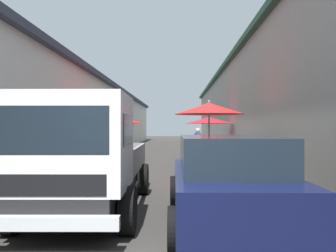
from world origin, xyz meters
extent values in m
plane|color=#33302D|center=(13.50, 0.00, 0.00)|extent=(90.00, 90.00, 0.00)
cube|color=silver|center=(15.75, 6.97, 2.02)|extent=(49.50, 7.00, 4.03)
cube|color=#383D4C|center=(15.75, 6.97, 4.15)|extent=(49.80, 7.50, 0.24)
cube|color=#A39E93|center=(15.75, -6.97, 2.61)|extent=(49.50, 7.00, 5.22)
cube|color=#284C38|center=(15.75, -6.97, 5.34)|extent=(49.80, 7.50, 0.24)
cylinder|color=#9E9EA3|center=(10.89, 2.01, 1.09)|extent=(0.06, 0.06, 2.17)
cone|color=red|center=(10.89, 2.01, 1.96)|extent=(2.25, 2.25, 0.42)
sphere|color=#9E9EA3|center=(10.89, 2.01, 2.21)|extent=(0.07, 0.07, 0.07)
cube|color=brown|center=(10.75, 2.20, 0.39)|extent=(0.92, 0.77, 0.79)
sphere|color=orange|center=(10.95, 1.97, 0.83)|extent=(0.09, 0.09, 0.09)
sphere|color=orange|center=(10.99, 2.02, 0.83)|extent=(0.09, 0.09, 0.09)
sphere|color=orange|center=(11.00, 2.40, 0.83)|extent=(0.09, 0.09, 0.09)
sphere|color=orange|center=(11.02, 2.28, 0.83)|extent=(0.09, 0.09, 0.09)
cylinder|color=#9E9EA3|center=(15.99, -2.19, 1.07)|extent=(0.06, 0.06, 2.14)
cone|color=red|center=(15.99, -2.19, 1.97)|extent=(2.51, 2.51, 0.34)
sphere|color=#9E9EA3|center=(15.99, -2.19, 2.18)|extent=(0.07, 0.07, 0.07)
cube|color=brown|center=(16.16, -2.34, 0.41)|extent=(0.95, 0.79, 0.82)
sphere|color=orange|center=(16.08, -2.23, 0.87)|extent=(0.09, 0.09, 0.09)
sphere|color=orange|center=(16.25, -2.24, 0.87)|extent=(0.09, 0.09, 0.09)
sphere|color=orange|center=(16.41, -2.38, 0.87)|extent=(0.09, 0.09, 0.09)
sphere|color=orange|center=(15.88, -2.09, 0.87)|extent=(0.09, 0.09, 0.09)
sphere|color=orange|center=(16.07, -2.17, 0.87)|extent=(0.09, 0.09, 0.09)
cylinder|color=#9E9EA3|center=(8.06, -1.50, 1.18)|extent=(0.06, 0.06, 2.35)
cone|color=red|center=(8.06, -1.50, 2.17)|extent=(2.14, 2.14, 0.35)
sphere|color=#9E9EA3|center=(8.06, -1.50, 2.39)|extent=(0.07, 0.07, 0.07)
cube|color=brown|center=(7.89, -1.33, 0.40)|extent=(0.77, 0.57, 0.79)
sphere|color=orange|center=(8.15, -1.22, 0.84)|extent=(0.09, 0.09, 0.09)
sphere|color=orange|center=(7.77, -1.18, 0.84)|extent=(0.09, 0.09, 0.09)
sphere|color=orange|center=(7.93, -1.31, 0.84)|extent=(0.09, 0.09, 0.09)
sphere|color=orange|center=(7.63, -1.18, 0.84)|extent=(0.09, 0.09, 0.09)
sphere|color=orange|center=(7.66, -1.51, 0.84)|extent=(0.09, 0.09, 0.09)
cube|color=#0F1438|center=(3.10, -1.36, 0.57)|extent=(3.92, 1.76, 0.64)
cube|color=#19232D|center=(2.95, -1.36, 1.17)|extent=(2.36, 1.54, 0.56)
cube|color=black|center=(5.01, -1.34, 0.35)|extent=(0.12, 1.65, 0.20)
cube|color=silver|center=(5.02, -0.75, 0.63)|extent=(0.06, 0.24, 0.14)
cube|color=silver|center=(5.03, -1.92, 0.63)|extent=(0.06, 0.24, 0.14)
cylinder|color=black|center=(4.42, -0.48, 0.30)|extent=(0.60, 0.21, 0.60)
cylinder|color=black|center=(4.43, -2.20, 0.30)|extent=(0.60, 0.21, 0.60)
cylinder|color=black|center=(1.76, -0.51, 0.30)|extent=(0.60, 0.21, 0.60)
cylinder|color=black|center=(1.78, -2.23, 0.30)|extent=(0.60, 0.21, 0.60)
cube|color=black|center=(4.13, 1.12, 0.50)|extent=(4.84, 1.60, 0.36)
cube|color=silver|center=(2.49, 1.08, 1.38)|extent=(1.58, 1.79, 1.40)
cube|color=#19232D|center=(1.76, 1.06, 1.55)|extent=(0.10, 1.47, 0.63)
cube|color=#19232D|center=(2.49, 1.08, 1.55)|extent=(1.09, 1.80, 0.45)
cube|color=black|center=(1.75, 1.06, 0.86)|extent=(0.10, 1.40, 0.28)
cube|color=silver|center=(1.67, 1.06, 0.40)|extent=(0.17, 1.75, 0.18)
cube|color=gray|center=(4.97, 0.32, 0.93)|extent=(3.16, 0.15, 0.50)
cube|color=gray|center=(4.92, 1.97, 0.93)|extent=(3.16, 0.15, 0.50)
cube|color=gray|center=(6.49, 1.19, 0.93)|extent=(0.10, 1.65, 0.50)
cylinder|color=black|center=(2.52, 0.20, 0.36)|extent=(0.73, 0.24, 0.72)
cylinder|color=black|center=(2.47, 1.95, 0.36)|extent=(0.73, 0.24, 0.72)
cylinder|color=black|center=(5.59, 0.29, 0.36)|extent=(0.73, 0.24, 0.72)
cylinder|color=black|center=(5.54, 2.04, 0.36)|extent=(0.73, 0.24, 0.72)
cylinder|color=#665B4C|center=(11.95, -1.40, 0.39)|extent=(0.14, 0.14, 0.77)
cylinder|color=#665B4C|center=(12.10, -1.37, 0.39)|extent=(0.14, 0.14, 0.77)
cube|color=#33518C|center=(12.03, -1.38, 1.06)|extent=(0.47, 0.26, 0.58)
sphere|color=tan|center=(12.03, -1.38, 1.46)|extent=(0.21, 0.21, 0.21)
cylinder|color=#33518C|center=(11.75, -1.42, 1.09)|extent=(0.08, 0.08, 0.52)
cylinder|color=#33518C|center=(12.30, -1.35, 1.09)|extent=(0.08, 0.08, 0.52)
cylinder|color=black|center=(12.15, -2.36, 0.22)|extent=(0.44, 0.10, 0.44)
cylinder|color=black|center=(10.90, -2.33, 0.22)|extent=(0.44, 0.12, 0.44)
cube|color=silver|center=(11.47, -2.34, 0.27)|extent=(0.91, 0.30, 0.08)
ellipsoid|color=black|center=(11.17, -2.33, 0.64)|extent=(0.57, 0.28, 0.20)
cube|color=silver|center=(12.10, -2.36, 0.67)|extent=(0.15, 0.32, 0.56)
cylinder|color=silver|center=(12.03, -2.36, 0.77)|extent=(0.27, 0.07, 0.68)
cylinder|color=black|center=(11.95, -2.36, 1.12)|extent=(0.55, 0.05, 0.04)
camera|label=1|loc=(-2.54, -0.54, 1.60)|focal=36.58mm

